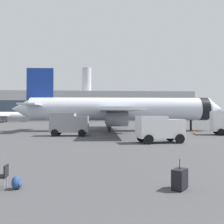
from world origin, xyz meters
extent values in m
cylinder|color=silver|center=(4.21, 38.83, 3.70)|extent=(30.09, 4.54, 3.80)
cone|color=silver|center=(20.41, 38.43, 3.70)|extent=(2.49, 3.67, 3.61)
cone|color=silver|center=(-12.38, 39.25, 3.70)|extent=(3.28, 3.50, 3.42)
cylinder|color=black|center=(18.21, 38.49, 3.70)|extent=(1.50, 3.91, 3.88)
cube|color=silver|center=(3.41, 46.86, 3.40)|extent=(5.20, 16.11, 0.36)
cube|color=silver|center=(3.02, 30.86, 3.40)|extent=(5.20, 16.11, 0.36)
cylinder|color=gray|center=(3.35, 44.36, 2.10)|extent=(3.25, 2.28, 2.20)
cylinder|color=gray|center=(3.08, 33.36, 2.10)|extent=(3.25, 2.28, 2.20)
cube|color=#193899|center=(-9.28, 39.17, 7.30)|extent=(4.41, 0.47, 6.40)
cube|color=silver|center=(-9.70, 42.38, 4.30)|extent=(2.75, 6.06, 0.24)
cube|color=silver|center=(-9.86, 35.98, 4.30)|extent=(2.75, 6.06, 0.24)
cylinder|color=black|center=(16.21, 38.54, 0.90)|extent=(0.36, 0.36, 1.80)
cylinder|color=black|center=(2.27, 41.28, 0.90)|extent=(0.44, 0.44, 1.80)
cylinder|color=black|center=(2.16, 36.48, 0.90)|extent=(0.44, 0.44, 1.80)
cylinder|color=white|center=(-35.14, 92.72, 2.52)|extent=(20.29, 8.46, 2.59)
cone|color=white|center=(-24.34, 96.03, 2.52)|extent=(2.77, 2.86, 2.33)
cube|color=white|center=(-32.90, 87.71, 2.32)|extent=(6.32, 11.37, 0.25)
cube|color=white|center=(-36.09, 98.13, 2.32)|extent=(6.32, 11.37, 0.25)
cylinder|color=gray|center=(-33.39, 89.34, 1.43)|extent=(2.52, 2.07, 1.50)
cylinder|color=gray|center=(-35.59, 96.50, 1.43)|extent=(2.52, 2.07, 1.50)
cube|color=red|center=(-26.35, 95.41, 4.97)|extent=(2.94, 1.11, 4.36)
cube|color=white|center=(-25.39, 93.43, 2.93)|extent=(2.89, 4.42, 0.16)
cube|color=white|center=(-26.67, 97.59, 2.93)|extent=(2.89, 4.42, 0.16)
cylinder|color=black|center=(-33.36, 91.55, 0.61)|extent=(0.30, 0.30, 1.23)
cylinder|color=black|center=(-34.32, 94.68, 0.61)|extent=(0.30, 0.30, 1.23)
cube|color=gray|center=(-1.82, 29.45, 1.52)|extent=(1.79, 2.28, 2.04)
cube|color=#1E232D|center=(-1.11, 29.42, 2.00)|extent=(0.18, 1.98, 0.84)
cube|color=gray|center=(-4.22, 29.58, 1.70)|extent=(3.23, 2.36, 2.40)
cylinder|color=black|center=(-1.64, 30.59, 0.45)|extent=(0.91, 0.27, 0.90)
cylinder|color=black|center=(-1.76, 28.30, 0.45)|extent=(0.91, 0.27, 0.90)
cylinder|color=black|center=(-5.00, 30.77, 0.45)|extent=(0.91, 0.27, 0.90)
cylinder|color=black|center=(-5.12, 28.47, 0.45)|extent=(0.91, 0.27, 0.90)
cylinder|color=black|center=(16.90, 31.03, 0.45)|extent=(0.93, 0.43, 0.90)
cylinder|color=black|center=(16.30, 28.60, 0.45)|extent=(0.93, 0.43, 0.90)
cube|color=white|center=(7.50, 21.20, 1.39)|extent=(2.01, 2.22, 1.78)
cube|color=#1E232D|center=(8.24, 21.30, 1.81)|extent=(0.32, 1.79, 0.74)
cube|color=white|center=(5.32, 20.91, 1.55)|extent=(2.89, 2.34, 2.10)
cylinder|color=black|center=(7.58, 22.27, 0.45)|extent=(0.92, 0.34, 0.90)
cylinder|color=black|center=(7.86, 20.19, 0.45)|extent=(0.92, 0.34, 0.90)
cylinder|color=black|center=(4.53, 21.86, 0.45)|extent=(0.92, 0.34, 0.90)
cylinder|color=black|center=(4.81, 19.78, 0.45)|extent=(0.92, 0.34, 0.90)
cube|color=#F2590C|center=(15.05, 44.55, 0.02)|extent=(0.44, 0.44, 0.04)
cone|color=#F2590C|center=(15.05, 44.55, 0.39)|extent=(0.36, 0.36, 0.70)
cylinder|color=white|center=(15.05, 44.55, 0.43)|extent=(0.23, 0.23, 0.10)
cube|color=#F2590C|center=(13.19, 38.71, 0.02)|extent=(0.44, 0.44, 0.04)
cone|color=#F2590C|center=(13.19, 38.71, 0.34)|extent=(0.36, 0.36, 0.60)
cylinder|color=white|center=(13.19, 38.71, 0.37)|extent=(0.23, 0.23, 0.10)
cube|color=#F2590C|center=(13.76, 31.24, 0.02)|extent=(0.44, 0.44, 0.04)
cone|color=#F2590C|center=(13.76, 31.24, 0.32)|extent=(0.36, 0.36, 0.56)
cylinder|color=white|center=(13.76, 31.24, 0.35)|extent=(0.23, 0.23, 0.10)
cube|color=black|center=(3.02, 6.41, 0.39)|extent=(0.72, 0.75, 0.70)
cylinder|color=black|center=(3.02, 6.41, 0.92)|extent=(0.02, 0.02, 0.36)
cylinder|color=black|center=(3.17, 6.58, 0.04)|extent=(0.08, 0.08, 0.08)
cylinder|color=black|center=(2.87, 6.24, 0.04)|extent=(0.08, 0.08, 0.08)
ellipsoid|color=navy|center=(-2.91, 6.86, 0.24)|extent=(0.32, 0.40, 0.48)
ellipsoid|color=navy|center=(-2.77, 6.86, 0.17)|extent=(0.12, 0.28, 0.24)
cube|color=black|center=(-3.52, 6.97, 0.44)|extent=(0.51, 0.51, 0.06)
cube|color=black|center=(-3.31, 6.98, 0.66)|extent=(0.08, 0.48, 0.40)
cylinder|color=#999EA5|center=(-3.31, 6.79, 0.22)|extent=(0.04, 0.04, 0.44)
cylinder|color=#999EA5|center=(-3.34, 7.17, 0.22)|extent=(0.04, 0.04, 0.44)
cube|color=#B2B2B7|center=(-5.88, 116.25, 6.69)|extent=(101.81, 20.28, 13.38)
cube|color=#334756|center=(-5.88, 106.05, 6.02)|extent=(96.72, 0.10, 6.02)
cylinder|color=#B2B2B7|center=(-4.44, 116.25, 19.38)|extent=(4.40, 4.40, 12.00)
camera|label=1|loc=(-0.02, -2.29, 2.70)|focal=39.27mm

